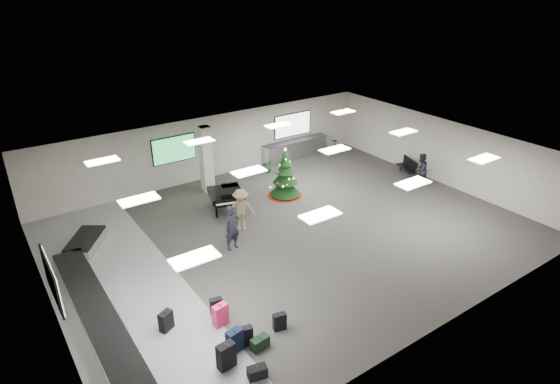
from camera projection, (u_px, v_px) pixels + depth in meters
ground at (293, 232)px, 18.95m from camera, size 18.00×18.00×0.00m
room_envelope at (276, 176)px, 18.27m from camera, size 18.02×14.02×3.21m
baggage_carousel at (95, 298)px, 14.76m from camera, size 2.28×9.71×0.43m
service_counter at (295, 149)px, 26.25m from camera, size 4.05×0.65×1.08m
suitcase_0 at (226, 356)px, 12.32m from camera, size 0.51×0.32×0.78m
suitcase_1 at (246, 336)px, 13.08m from camera, size 0.44×0.31×0.64m
pink_suitcase at (220, 315)px, 13.83m from camera, size 0.48×0.32×0.72m
suitcase_3 at (216, 306)px, 14.31m from camera, size 0.40×0.27×0.58m
navy_suitcase at (235, 341)px, 12.87m from camera, size 0.49×0.34×0.71m
green_duffel at (260, 343)px, 13.03m from camera, size 0.56×0.32×0.37m
suitcase_7 at (280, 322)px, 13.68m from camera, size 0.42×0.29×0.57m
suitcase_8 at (166, 321)px, 13.65m from camera, size 0.48×0.40×0.64m
black_duffel at (257, 372)px, 12.09m from camera, size 0.56×0.39×0.35m
christmas_tree at (285, 179)px, 21.73m from camera, size 1.70×1.70×2.42m
grand_piano at (226, 195)px, 20.41m from camera, size 1.84×2.13×1.03m
bench at (408, 166)px, 24.13m from camera, size 0.93×1.47×0.88m
traveler_a at (232, 228)px, 17.46m from camera, size 0.70×0.51×1.79m
traveler_b at (241, 210)px, 18.82m from camera, size 1.32×1.08×1.78m
traveler_bench at (421, 170)px, 22.81m from camera, size 0.89×0.74×1.64m
potted_plant_left at (269, 166)px, 24.49m from camera, size 0.49×0.45×0.72m
potted_plant_right at (335, 145)px, 27.39m from camera, size 0.58×0.58×0.75m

